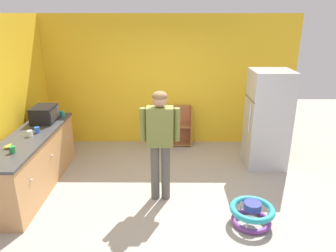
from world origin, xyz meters
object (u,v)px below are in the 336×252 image
at_px(white_cup, 30,133).
at_px(baby_walker, 252,213).
at_px(refrigerator, 267,120).
at_px(standing_person, 160,136).
at_px(banana_bunch, 9,146).
at_px(teal_cup, 62,114).
at_px(microwave, 45,114).
at_px(bookshelf, 170,128).
at_px(blue_cup, 37,130).
at_px(orange_cup, 55,113).
at_px(green_cup, 12,150).
at_px(kitchen_counter, 33,161).

bearing_deg(white_cup, baby_walker, -15.67).
distance_m(refrigerator, standing_person, 2.23).
height_order(standing_person, banana_bunch, standing_person).
bearing_deg(baby_walker, teal_cup, 147.91).
bearing_deg(banana_bunch, white_cup, 75.42).
height_order(baby_walker, microwave, microwave).
distance_m(bookshelf, blue_cup, 2.75).
bearing_deg(teal_cup, orange_cup, 174.92).
distance_m(baby_walker, orange_cup, 3.87).
bearing_deg(bookshelf, blue_cup, -141.75).
bearing_deg(white_cup, microwave, 91.95).
bearing_deg(refrigerator, green_cup, -159.19).
xyz_separation_m(kitchen_counter, refrigerator, (3.96, 0.84, 0.44)).
relative_size(kitchen_counter, blue_cup, 25.30).
distance_m(kitchen_counter, banana_bunch, 0.68).
distance_m(banana_bunch, teal_cup, 1.50).
height_order(orange_cup, white_cup, same).
height_order(microwave, banana_bunch, microwave).
height_order(kitchen_counter, teal_cup, teal_cup).
relative_size(refrigerator, banana_bunch, 11.42).
bearing_deg(kitchen_counter, banana_bunch, -99.59).
bearing_deg(baby_walker, refrigerator, 69.96).
height_order(microwave, white_cup, microwave).
relative_size(refrigerator, teal_cup, 18.74).
xyz_separation_m(banana_bunch, green_cup, (0.14, -0.17, 0.02)).
bearing_deg(teal_cup, banana_bunch, -101.03).
height_order(kitchen_counter, green_cup, green_cup).
height_order(orange_cup, blue_cup, same).
distance_m(standing_person, green_cup, 2.03).
bearing_deg(orange_cup, banana_bunch, -95.46).
distance_m(microwave, teal_cup, 0.39).
distance_m(microwave, orange_cup, 0.36).
relative_size(bookshelf, green_cup, 8.95).
distance_m(microwave, white_cup, 0.70).
xyz_separation_m(standing_person, banana_bunch, (-2.14, -0.15, -0.09)).
xyz_separation_m(microwave, white_cup, (0.02, -0.70, -0.09)).
distance_m(bookshelf, white_cup, 2.89).
xyz_separation_m(kitchen_counter, blue_cup, (0.08, 0.12, 0.50)).
bearing_deg(blue_cup, baby_walker, -18.41).
xyz_separation_m(refrigerator, white_cup, (-3.92, -0.87, 0.06)).
bearing_deg(kitchen_counter, blue_cup, 55.23).
bearing_deg(blue_cup, white_cup, -107.66).
distance_m(standing_person, baby_walker, 1.64).
relative_size(refrigerator, white_cup, 18.74).
xyz_separation_m(refrigerator, blue_cup, (-3.87, -0.71, 0.06)).
xyz_separation_m(kitchen_counter, green_cup, (0.06, -0.65, 0.50)).
xyz_separation_m(standing_person, baby_walker, (1.25, -0.62, -0.86)).
distance_m(kitchen_counter, blue_cup, 0.52).
xyz_separation_m(kitchen_counter, baby_walker, (3.31, -0.95, -0.29)).
xyz_separation_m(orange_cup, white_cup, (-0.03, -1.04, 0.00)).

